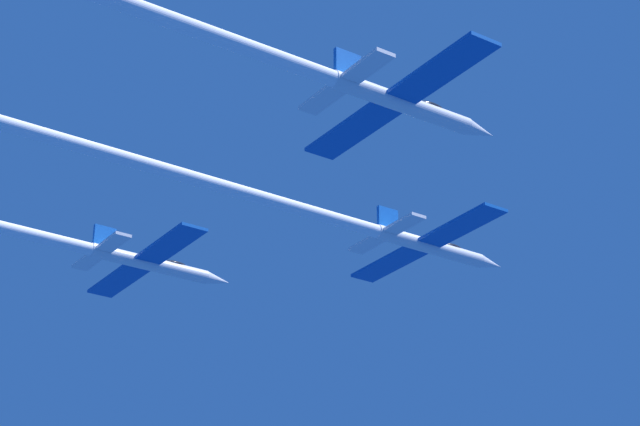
% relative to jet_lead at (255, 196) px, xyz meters
% --- Properties ---
extents(jet_lead, '(19.34, 63.81, 3.20)m').
position_rel_jet_lead_xyz_m(jet_lead, '(0.00, 0.00, 0.00)').
color(jet_lead, silver).
extents(jet_right_wing, '(19.34, 66.98, 3.20)m').
position_rel_jet_lead_xyz_m(jet_right_wing, '(19.59, -19.78, -0.50)').
color(jet_right_wing, silver).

